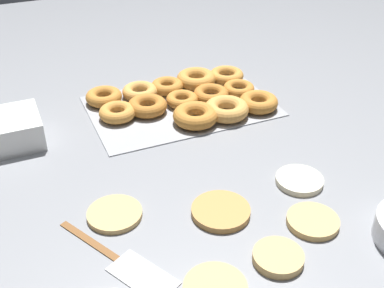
{
  "coord_description": "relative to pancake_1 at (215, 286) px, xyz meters",
  "views": [
    {
      "loc": [
        0.29,
        0.71,
        0.63
      ],
      "look_at": [
        -0.07,
        -0.11,
        0.04
      ],
      "focal_mm": 45.0,
      "sensor_mm": 36.0,
      "label": 1
    }
  ],
  "objects": [
    {
      "name": "ground_plane",
      "position": [
        -0.04,
        -0.24,
        -0.0
      ],
      "size": [
        3.0,
        3.0,
        0.0
      ],
      "primitive_type": "plane",
      "color": "gray"
    },
    {
      "name": "pancake_4",
      "position": [
        0.1,
        -0.23,
        0.0
      ],
      "size": [
        0.11,
        0.11,
        0.01
      ],
      "primitive_type": "cylinder",
      "color": "tan",
      "rests_on": "ground_plane"
    },
    {
      "name": "pancake_1",
      "position": [
        0.0,
        0.0,
        0.0
      ],
      "size": [
        0.11,
        0.11,
        0.01
      ],
      "primitive_type": "cylinder",
      "color": "tan",
      "rests_on": "ground_plane"
    },
    {
      "name": "pancake_3",
      "position": [
        -0.09,
        -0.16,
        0.0
      ],
      "size": [
        0.12,
        0.12,
        0.01
      ],
      "primitive_type": "cylinder",
      "color": "#B27F42",
      "rests_on": "ground_plane"
    },
    {
      "name": "pancake_2",
      "position": [
        -0.24,
        -0.06,
        0.0
      ],
      "size": [
        0.1,
        0.1,
        0.01
      ],
      "primitive_type": "cylinder",
      "color": "tan",
      "rests_on": "ground_plane"
    },
    {
      "name": "donut_tray",
      "position": [
        -0.2,
        -0.6,
        0.01
      ],
      "size": [
        0.48,
        0.32,
        0.04
      ],
      "color": "#93969B",
      "rests_on": "ground_plane"
    },
    {
      "name": "pancake_5",
      "position": [
        -0.13,
        -0.01,
        0.0
      ],
      "size": [
        0.09,
        0.09,
        0.02
      ],
      "primitive_type": "cylinder",
      "color": "tan",
      "rests_on": "ground_plane"
    },
    {
      "name": "container_stack",
      "position": [
        0.26,
        -0.59,
        0.03
      ],
      "size": [
        0.15,
        0.14,
        0.07
      ],
      "color": "white",
      "rests_on": "ground_plane"
    },
    {
      "name": "pancake_6",
      "position": [
        -0.28,
        -0.18,
        0.0
      ],
      "size": [
        0.1,
        0.1,
        0.01
      ],
      "primitive_type": "cylinder",
      "color": "beige",
      "rests_on": "ground_plane"
    },
    {
      "name": "spatula",
      "position": [
        0.12,
        -0.1,
        -0.0
      ],
      "size": [
        0.16,
        0.25,
        0.01
      ],
      "rotation": [
        0.0,
        0.0,
        2.06
      ],
      "color": "brown",
      "rests_on": "ground_plane"
    }
  ]
}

